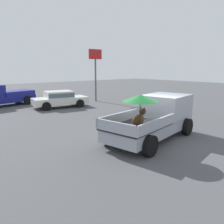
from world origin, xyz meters
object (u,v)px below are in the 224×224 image
(parked_sedan_near, at_px, (60,98))
(pickup_truck_main, at_px, (156,117))
(pickup_truck_red, at_px, (2,96))
(motel_sign, at_px, (95,65))

(parked_sedan_near, bearing_deg, pickup_truck_main, -82.35)
(pickup_truck_red, relative_size, parked_sedan_near, 1.11)
(motel_sign, bearing_deg, pickup_truck_red, 161.23)
(pickup_truck_main, relative_size, parked_sedan_near, 1.17)
(pickup_truck_red, distance_m, parked_sedan_near, 5.02)
(pickup_truck_main, relative_size, pickup_truck_red, 1.05)
(parked_sedan_near, xyz_separation_m, motel_sign, (4.34, 1.04, 2.68))
(parked_sedan_near, height_order, motel_sign, motel_sign)
(pickup_truck_red, bearing_deg, pickup_truck_main, 92.04)
(pickup_truck_main, bearing_deg, motel_sign, 56.88)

